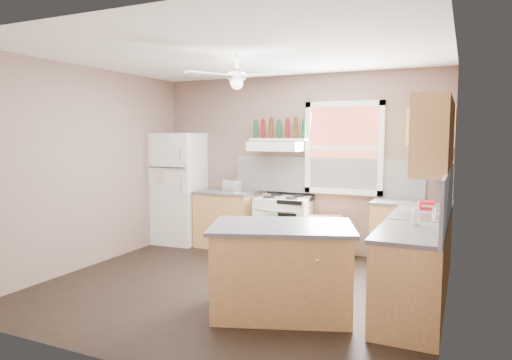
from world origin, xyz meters
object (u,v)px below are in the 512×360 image
at_px(cart, 322,237).
at_px(island, 282,271).
at_px(toaster, 232,186).
at_px(stove, 284,225).
at_px(refrigerator, 179,188).

relative_size(cart, island, 0.46).
distance_m(toaster, stove, 1.05).
bearing_deg(refrigerator, stove, -2.33).
bearing_deg(cart, toaster, 157.02).
xyz_separation_m(refrigerator, cart, (2.47, 0.02, -0.61)).
bearing_deg(stove, refrigerator, 176.36).
xyz_separation_m(refrigerator, stove, (1.87, 0.04, -0.48)).
relative_size(refrigerator, toaster, 6.50).
bearing_deg(refrigerator, island, -42.09).
relative_size(stove, island, 0.65).
bearing_deg(island, cart, 76.38).
height_order(toaster, island, toaster).
distance_m(stove, island, 2.34).
xyz_separation_m(toaster, cart, (1.49, -0.03, -0.69)).
bearing_deg(cart, refrigerator, 158.64).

